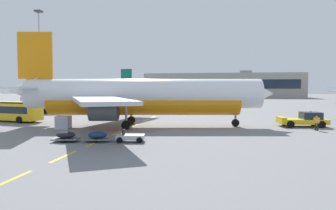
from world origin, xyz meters
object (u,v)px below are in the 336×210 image
(ground_crew_worker, at_px, (317,122))
(apron_light_mast_near, at_px, (39,47))
(apron_shuttle_bus, at_px, (6,110))
(uld_cargo_container, at_px, (63,122))
(pushback_tug, at_px, (304,120))
(ground_power_truck, at_px, (31,104))
(airliner_mid_left, at_px, (160,90))
(baggage_train, at_px, (98,136))
(airliner_far_right, at_px, (47,92))
(fuel_service_truck, at_px, (56,105))
(airliner_foreground, at_px, (140,96))

(ground_crew_worker, bearing_deg, apron_light_mast_near, 145.62)
(apron_shuttle_bus, height_order, uld_cargo_container, apron_shuttle_bus)
(pushback_tug, xyz_separation_m, ground_power_truck, (-48.94, 15.28, 0.74))
(ground_power_truck, distance_m, apron_light_mast_near, 29.89)
(airliner_mid_left, height_order, apron_light_mast_near, apron_light_mast_near)
(pushback_tug, height_order, apron_light_mast_near, apron_light_mast_near)
(ground_crew_worker, bearing_deg, baggage_train, -152.68)
(airliner_far_right, relative_size, baggage_train, 2.98)
(fuel_service_truck, relative_size, apron_light_mast_near, 0.28)
(airliner_mid_left, relative_size, uld_cargo_container, 19.36)
(apron_light_mast_near, bearing_deg, airliner_far_right, 116.88)
(airliner_foreground, height_order, pushback_tug, airliner_foreground)
(apron_shuttle_bus, xyz_separation_m, ground_crew_worker, (43.20, -3.02, -0.74))
(airliner_foreground, bearing_deg, uld_cargo_container, -156.64)
(ground_power_truck, height_order, baggage_train, ground_power_truck)
(airliner_foreground, bearing_deg, airliner_far_right, 128.25)
(apron_shuttle_bus, bearing_deg, airliner_foreground, -7.73)
(uld_cargo_container, bearing_deg, pushback_tug, 13.79)
(ground_crew_worker, bearing_deg, ground_power_truck, 159.05)
(ground_crew_worker, bearing_deg, apron_shuttle_bus, 176.00)
(baggage_train, bearing_deg, pushback_tug, 34.79)
(airliner_far_right, xyz_separation_m, uld_cargo_container, (43.30, -69.71, -2.51))
(airliner_foreground, xyz_separation_m, airliner_far_right, (-51.99, 65.96, -0.64))
(pushback_tug, distance_m, airliner_mid_left, 79.64)
(fuel_service_truck, height_order, apron_light_mast_near, apron_light_mast_near)
(apron_shuttle_bus, relative_size, apron_light_mast_near, 0.47)
(airliner_foreground, distance_m, apron_shuttle_bus, 21.87)
(airliner_far_right, relative_size, ground_power_truck, 3.51)
(uld_cargo_container, relative_size, apron_light_mast_near, 0.07)
(apron_shuttle_bus, distance_m, uld_cargo_container, 14.53)
(airliner_mid_left, distance_m, airliner_far_right, 41.06)
(airliner_foreground, bearing_deg, ground_power_truck, 145.89)
(airliner_mid_left, distance_m, uld_cargo_container, 79.76)
(airliner_foreground, height_order, fuel_service_truck, airliner_foreground)
(pushback_tug, height_order, baggage_train, pushback_tug)
(airliner_foreground, relative_size, pushback_tug, 5.55)
(airliner_mid_left, xyz_separation_m, apron_light_mast_near, (-27.67, -33.92, 12.41))
(airliner_foreground, height_order, apron_light_mast_near, apron_light_mast_near)
(airliner_far_right, xyz_separation_m, apron_light_mast_near, (12.17, -24.01, 13.04))
(apron_light_mast_near, bearing_deg, ground_power_truck, -62.57)
(airliner_far_right, height_order, apron_light_mast_near, apron_light_mast_near)
(airliner_mid_left, height_order, ground_power_truck, airliner_mid_left)
(pushback_tug, distance_m, fuel_service_truck, 44.80)
(airliner_foreground, distance_m, airliner_mid_left, 76.83)
(baggage_train, xyz_separation_m, apron_light_mast_near, (-38.85, 53.72, 15.83))
(airliner_mid_left, relative_size, fuel_service_truck, 4.70)
(fuel_service_truck, bearing_deg, ground_crew_worker, -22.20)
(pushback_tug, xyz_separation_m, airliner_mid_left, (-33.27, 72.30, 3.04))
(pushback_tug, bearing_deg, apron_light_mast_near, 147.80)
(uld_cargo_container, bearing_deg, fuel_service_truck, 121.01)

